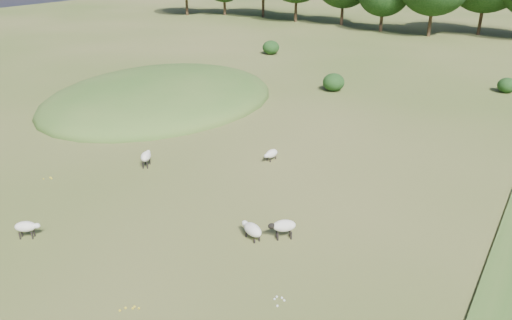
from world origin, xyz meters
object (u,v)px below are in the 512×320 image
at_px(sheep_0, 26,227).
at_px(sheep_3, 146,156).
at_px(sheep_2, 252,229).
at_px(sheep_1, 283,226).
at_px(sheep_5, 271,154).

bearing_deg(sheep_0, sheep_3, 62.19).
bearing_deg(sheep_2, sheep_3, 2.21).
bearing_deg(sheep_1, sheep_0, -8.95).
distance_m(sheep_2, sheep_3, 9.42).
bearing_deg(sheep_2, sheep_1, -125.45).
bearing_deg(sheep_1, sheep_2, -7.82).
distance_m(sheep_2, sheep_5, 8.24).
height_order(sheep_2, sheep_3, sheep_3).
bearing_deg(sheep_0, sheep_5, 35.75).
xyz_separation_m(sheep_0, sheep_5, (4.39, 12.41, -0.13)).
distance_m(sheep_1, sheep_5, 8.16).
relative_size(sheep_1, sheep_2, 0.89).
distance_m(sheep_0, sheep_1, 10.64).
relative_size(sheep_0, sheep_2, 0.83).
height_order(sheep_2, sheep_5, sheep_2).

